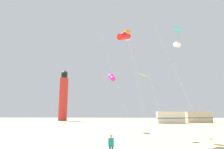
# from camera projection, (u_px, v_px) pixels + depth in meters

# --- Properties ---
(kite_flyer_standing) EXTENTS (0.35, 0.52, 1.16)m
(kite_flyer_standing) POSITION_uv_depth(u_px,v_px,m) (111.00, 143.00, 12.19)
(kite_flyer_standing) COLOR #147F84
(kite_flyer_standing) RESTS_ON ground
(kite_diamond_lime) EXTENTS (2.85, 2.85, 6.79)m
(kite_diamond_lime) POSITION_uv_depth(u_px,v_px,m) (144.00, 77.00, 22.10)
(kite_diamond_lime) COLOR silver
(kite_diamond_lime) RESTS_ON ground
(kite_diamond_rainbow) EXTENTS (2.38, 2.38, 11.80)m
(kite_diamond_rainbow) POSITION_uv_depth(u_px,v_px,m) (134.00, 51.00, 28.27)
(kite_diamond_rainbow) COLOR silver
(kite_diamond_rainbow) RESTS_ON ground
(kite_diamond_cyan) EXTENTS (3.38, 2.96, 10.31)m
(kite_diamond_cyan) POSITION_uv_depth(u_px,v_px,m) (178.00, 33.00, 18.36)
(kite_diamond_cyan) COLOR silver
(kite_diamond_cyan) RESTS_ON ground
(kite_box_orange) EXTENTS (2.54, 2.54, 12.66)m
(kite_box_orange) POSITION_uv_depth(u_px,v_px,m) (127.00, 35.00, 25.07)
(kite_box_orange) COLOR silver
(kite_box_orange) RESTS_ON ground
(kite_tube_scarlet) EXTENTS (3.49, 3.84, 11.66)m
(kite_tube_scarlet) POSITION_uv_depth(u_px,v_px,m) (124.00, 36.00, 22.56)
(kite_tube_scarlet) COLOR silver
(kite_tube_scarlet) RESTS_ON ground
(kite_tube_magenta) EXTENTS (3.44, 3.57, 8.58)m
(kite_tube_magenta) POSITION_uv_depth(u_px,v_px,m) (111.00, 77.00, 30.77)
(kite_tube_magenta) COLOR silver
(kite_tube_magenta) RESTS_ON ground
(kite_tube_white) EXTENTS (3.00, 2.88, 13.41)m
(kite_tube_white) POSITION_uv_depth(u_px,v_px,m) (177.00, 45.00, 30.50)
(kite_tube_white) COLOR silver
(kite_tube_white) RESTS_ON ground
(lighthouse_distant) EXTENTS (2.80, 2.80, 16.80)m
(lighthouse_distant) POSITION_uv_depth(u_px,v_px,m) (63.00, 96.00, 65.87)
(lighthouse_distant) COLOR red
(lighthouse_distant) RESTS_ON ground
(rv_van_cream) EXTENTS (6.49, 2.48, 2.80)m
(rv_van_cream) POSITION_uv_depth(u_px,v_px,m) (170.00, 118.00, 48.12)
(rv_van_cream) COLOR beige
(rv_van_cream) RESTS_ON ground
(rv_van_tan) EXTENTS (6.56, 2.70, 2.80)m
(rv_van_tan) POSITION_uv_depth(u_px,v_px,m) (198.00, 117.00, 51.73)
(rv_van_tan) COLOR #C6B28C
(rv_van_tan) RESTS_ON ground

